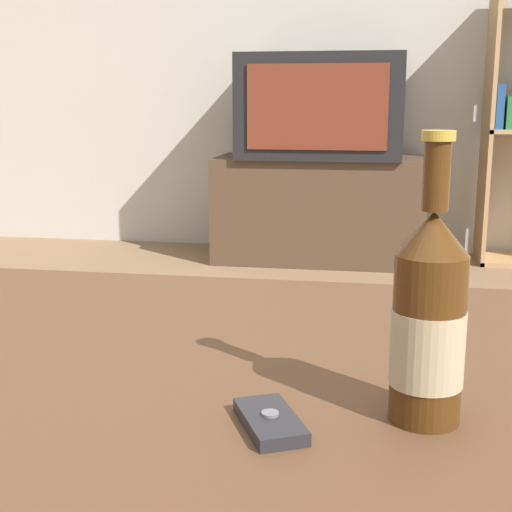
# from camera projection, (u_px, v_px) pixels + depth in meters

# --- Properties ---
(coffee_table) EXTENTS (1.20, 0.86, 0.47)m
(coffee_table) POSITION_uv_depth(u_px,v_px,m) (161.00, 402.00, 0.93)
(coffee_table) COLOR brown
(coffee_table) RESTS_ON ground_plane
(tv_stand) EXTENTS (1.02, 0.48, 0.52)m
(tv_stand) POSITION_uv_depth(u_px,v_px,m) (320.00, 209.00, 3.57)
(tv_stand) COLOR #4C3828
(tv_stand) RESTS_ON ground_plane
(television) EXTENTS (0.78, 0.55, 0.49)m
(television) POSITION_uv_depth(u_px,v_px,m) (321.00, 107.00, 3.46)
(television) COLOR black
(television) RESTS_ON tv_stand
(beer_bottle) EXTENTS (0.08, 0.08, 0.30)m
(beer_bottle) POSITION_uv_depth(u_px,v_px,m) (429.00, 321.00, 0.72)
(beer_bottle) COLOR #47280F
(beer_bottle) RESTS_ON coffee_table
(cell_phone) EXTENTS (0.09, 0.11, 0.02)m
(cell_phone) POSITION_uv_depth(u_px,v_px,m) (270.00, 421.00, 0.72)
(cell_phone) COLOR #232328
(cell_phone) RESTS_ON coffee_table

